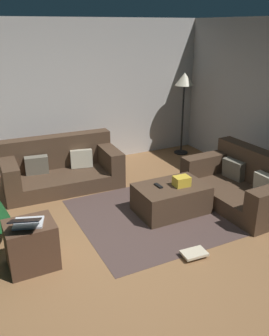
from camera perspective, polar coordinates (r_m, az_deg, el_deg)
ground_plane at (r=4.24m, az=-2.62°, el=-13.90°), size 6.40×6.40×0.00m
rear_partition at (r=6.55m, az=-14.33°, el=10.85°), size 6.40×0.12×2.60m
couch_left at (r=5.99m, az=-11.70°, el=0.01°), size 1.88×0.99×0.78m
couch_right at (r=5.55m, az=17.14°, el=-2.45°), size 1.03×1.66×0.75m
ottoman at (r=5.09m, az=5.83°, el=-4.85°), size 0.98×0.65×0.40m
gift_box at (r=4.98m, az=7.52°, el=-2.10°), size 0.22×0.18×0.14m
tv_remote at (r=4.95m, az=3.83°, el=-2.84°), size 0.06×0.16×0.02m
side_table at (r=4.11m, az=-16.10°, el=-11.67°), size 0.52×0.44×0.53m
laptop at (r=3.90m, az=-16.71°, el=-8.25°), size 0.42×0.48×0.18m
book_stack at (r=4.27m, az=9.46°, el=-13.27°), size 0.30×0.21×0.07m
corner_lamp at (r=7.16m, az=7.92°, el=12.90°), size 0.36×0.36×1.63m
area_rug at (r=5.18m, az=5.75°, el=-6.81°), size 2.60×2.00×0.01m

